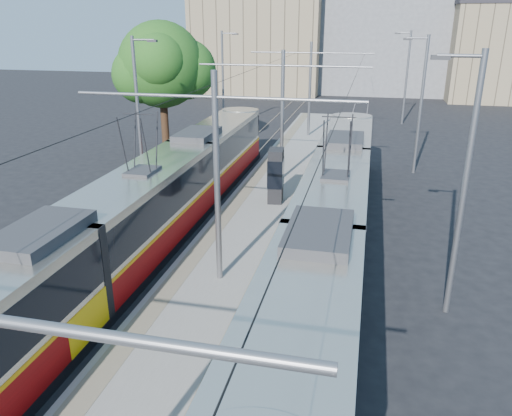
# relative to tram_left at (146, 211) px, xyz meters

# --- Properties ---
(platform) EXTENTS (4.00, 50.00, 0.30)m
(platform) POSITION_rel_tram_left_xyz_m (3.60, 6.96, -1.56)
(platform) COLOR gray
(platform) RESTS_ON ground
(tactile_strip_left) EXTENTS (0.70, 50.00, 0.01)m
(tactile_strip_left) POSITION_rel_tram_left_xyz_m (2.15, 6.96, -1.40)
(tactile_strip_left) COLOR gray
(tactile_strip_left) RESTS_ON platform
(tactile_strip_right) EXTENTS (0.70, 50.00, 0.01)m
(tactile_strip_right) POSITION_rel_tram_left_xyz_m (5.05, 6.96, -1.40)
(tactile_strip_right) COLOR gray
(tactile_strip_right) RESTS_ON platform
(rails) EXTENTS (8.71, 70.00, 0.03)m
(rails) POSITION_rel_tram_left_xyz_m (3.60, 6.96, -1.69)
(rails) COLOR gray
(rails) RESTS_ON ground
(tram_left) EXTENTS (2.43, 31.43, 5.50)m
(tram_left) POSITION_rel_tram_left_xyz_m (0.00, 0.00, 0.00)
(tram_left) COLOR black
(tram_left) RESTS_ON ground
(tram_right) EXTENTS (2.43, 28.20, 5.50)m
(tram_right) POSITION_rel_tram_left_xyz_m (7.20, 1.01, 0.15)
(tram_right) COLOR black
(tram_right) RESTS_ON ground
(catenary) EXTENTS (9.20, 70.00, 7.00)m
(catenary) POSITION_rel_tram_left_xyz_m (3.60, 4.12, 2.82)
(catenary) COLOR slate
(catenary) RESTS_ON platform
(street_lamps) EXTENTS (15.18, 38.22, 8.00)m
(street_lamps) POSITION_rel_tram_left_xyz_m (3.60, 10.96, 2.48)
(street_lamps) COLOR slate
(street_lamps) RESTS_ON ground
(shelter) EXTENTS (0.84, 1.25, 2.63)m
(shelter) POSITION_rel_tram_left_xyz_m (4.00, 6.19, -0.03)
(shelter) COLOR black
(shelter) RESTS_ON platform
(tree) EXTENTS (6.07, 5.61, 8.81)m
(tree) POSITION_rel_tram_left_xyz_m (-4.80, 14.60, 4.25)
(tree) COLOR #382314
(tree) RESTS_ON ground
(building_left) EXTENTS (16.32, 12.24, 14.27)m
(building_left) POSITION_rel_tram_left_xyz_m (-6.40, 49.96, 5.44)
(building_left) COLOR gray
(building_left) RESTS_ON ground
(building_centre) EXTENTS (18.36, 14.28, 15.63)m
(building_centre) POSITION_rel_tram_left_xyz_m (9.60, 53.96, 6.12)
(building_centre) COLOR gray
(building_centre) RESTS_ON ground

